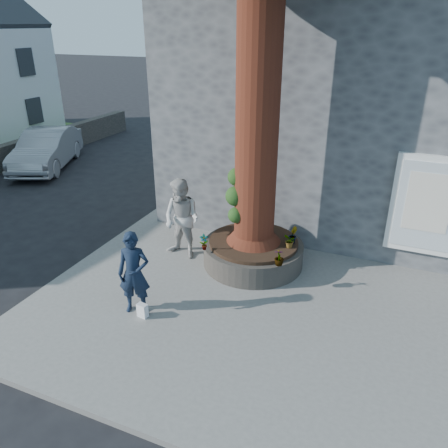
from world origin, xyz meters
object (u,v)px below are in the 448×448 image
at_px(man, 134,273).
at_px(planter, 253,252).
at_px(woman, 182,219).
at_px(car_silver, 46,149).

bearing_deg(man, planter, 42.02).
xyz_separation_m(woman, car_silver, (-8.40, 4.54, -0.34)).
xyz_separation_m(planter, woman, (-1.68, -0.30, 0.67)).
bearing_deg(man, woman, 76.47).
bearing_deg(planter, man, -119.48).
bearing_deg(woman, planter, 20.23).
relative_size(planter, man, 1.38).
height_order(planter, woman, woman).
height_order(planter, car_silver, car_silver).
relative_size(planter, car_silver, 0.51).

